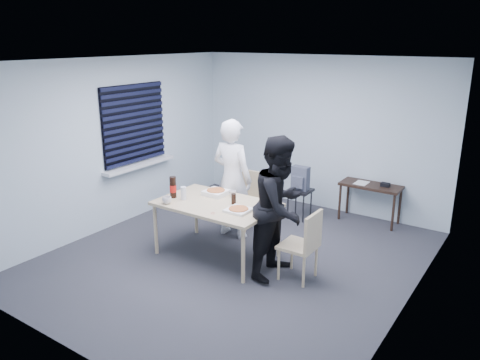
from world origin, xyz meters
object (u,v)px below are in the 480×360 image
Objects in this scene: soda_bottle at (173,188)px; backpack at (300,179)px; chair_far at (245,195)px; dining_table at (217,207)px; side_table at (371,189)px; mug_a at (167,200)px; person_black at (280,207)px; stool at (300,196)px; mug_b at (232,194)px; person_white at (232,179)px; chair_right at (305,241)px.

backpack is at bearing 65.21° from soda_bottle.
dining_table is at bearing -76.26° from chair_far.
mug_a reaches higher than side_table.
dining_table is at bearing 92.44° from person_black.
backpack is at bearing 52.98° from chair_far.
mug_b reaches higher than stool.
person_black reaches higher than side_table.
chair_far is (-0.27, 1.09, -0.19)m from dining_table.
backpack is (0.57, 0.75, 0.17)m from chair_far.
person_white reaches higher than stool.
mug_a is at bearing 74.38° from person_white.
person_white is at bearing 125.19° from mug_b.
person_black is at bearing 151.22° from person_white.
soda_bottle is (-0.66, -0.47, 0.10)m from mug_b.
chair_right is at bearing 2.14° from dining_table.
person_black is at bearing 2.44° from dining_table.
mug_b is at bearing 35.20° from soda_bottle.
soda_bottle reaches higher than stool.
mug_b is 0.34× the size of soda_bottle.
person_black reaches higher than backpack.
side_table is at bearing -8.63° from person_black.
chair_far is 1.35m from soda_bottle.
chair_right is 7.24× the size of mug_a.
mug_a is at bearing -99.80° from chair_far.
side_table is (1.30, 2.35, -0.15)m from dining_table.
person_white is 2.28m from side_table.
person_white is 1.87× the size of side_table.
person_black is 17.70× the size of mug_b.
mug_b is (-0.26, -1.53, 0.12)m from backpack.
chair_right is 1.89m from mug_a.
person_white is 0.93m from soda_bottle.
chair_right is at bearing 13.69° from mug_a.
backpack reaches higher than side_table.
chair_right is 2.31× the size of backpack.
person_black is at bearing -70.41° from stool.
stool is at bearing -114.05° from person_white.
soda_bottle is (-1.57, -0.20, 0.02)m from person_black.
side_table is at bearing 89.85° from chair_right.
person_white is 1.33m from person_black.
person_white reaches higher than chair_right.
stool is (0.57, 0.76, -0.12)m from chair_far.
backpack is (-0.99, 1.80, 0.17)m from chair_right.
backpack is 1.56m from mug_b.
dining_table is 1.87m from backpack.
person_white reaches higher than mug_b.
person_black is at bearing -98.63° from side_table.
mug_a is 0.27m from soda_bottle.
chair_right is at bearing -33.78° from chair_far.
chair_far is at bearing 103.74° from dining_table.
chair_right is 1.68m from person_white.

